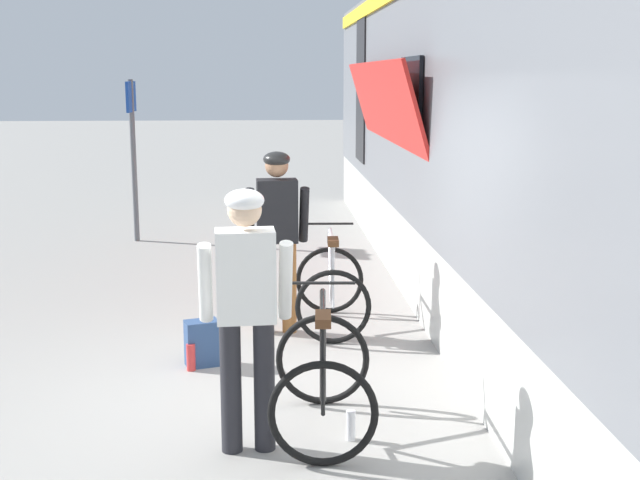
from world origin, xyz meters
TOP-DOWN VIEW (x-y plane):
  - ground_plane at (0.00, 0.00)m, footprint 80.00×80.00m
  - cyclist_near_in_dark at (0.18, 1.77)m, footprint 0.62×0.33m
  - cyclist_far_in_white at (-0.06, -0.80)m, footprint 0.62×0.33m
  - bicycle_near_silver at (0.70, 1.88)m, footprint 0.76×1.10m
  - bicycle_far_black at (0.45, -0.57)m, footprint 0.78×1.11m
  - backpack_on_platform at (-0.49, 0.86)m, footprint 0.32×0.26m
  - water_bottle_near_the_bikes at (0.64, -0.70)m, footprint 0.07×0.07m
  - water_bottle_by_the_backpack at (-0.58, 0.75)m, footprint 0.08×0.08m
  - platform_sign_post at (-1.89, 6.44)m, footprint 0.08×0.70m

SIDE VIEW (x-z plane):
  - ground_plane at x=0.00m, z-range 0.00..0.00m
  - water_bottle_near_the_bikes at x=0.64m, z-range 0.00..0.21m
  - water_bottle_by_the_backpack at x=-0.58m, z-range 0.00..0.23m
  - backpack_on_platform at x=-0.49m, z-range 0.00..0.40m
  - bicycle_near_silver at x=0.70m, z-range -0.09..0.89m
  - bicycle_far_black at x=0.45m, z-range -0.09..0.89m
  - cyclist_near_in_dark at x=0.18m, z-range 0.17..1.94m
  - cyclist_far_in_white at x=-0.06m, z-range 0.17..1.94m
  - platform_sign_post at x=-1.89m, z-range 0.42..2.82m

